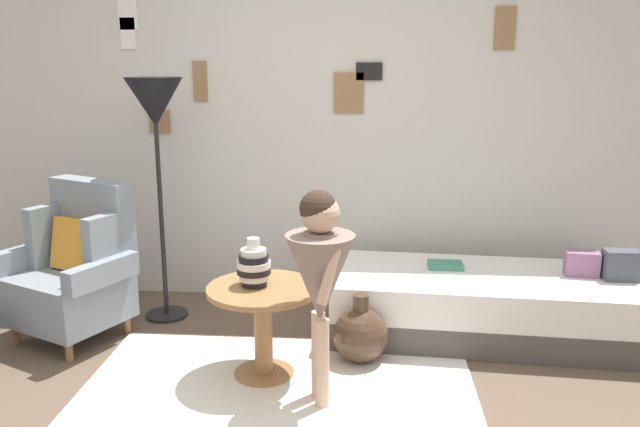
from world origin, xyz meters
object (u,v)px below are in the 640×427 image
object	(u,v)px
demijohn_near	(360,334)
armchair	(76,268)
book_on_daybed	(445,265)
vase_striped	(254,266)
side_table	(263,311)
person_child	(320,271)
daybed	(487,305)
floor_lamp	(155,114)

from	to	relation	value
demijohn_near	armchair	bearing A→B (deg)	172.16
book_on_daybed	vase_striped	bearing A→B (deg)	-146.02
side_table	person_child	size ratio (longest dim) A/B	0.54
daybed	demijohn_near	bearing A→B (deg)	-151.69
floor_lamp	demijohn_near	size ratio (longest dim) A/B	3.94
daybed	book_on_daybed	world-z (taller)	book_on_daybed
person_child	armchair	bearing A→B (deg)	155.33
daybed	floor_lamp	bearing A→B (deg)	175.89
person_child	demijohn_near	size ratio (longest dim) A/B	2.73
vase_striped	book_on_daybed	world-z (taller)	vase_striped
person_child	demijohn_near	xyz separation A→B (m)	(0.20, 0.48, -0.54)
vase_striped	book_on_daybed	distance (m)	1.35
daybed	side_table	bearing A→B (deg)	-154.09
floor_lamp	book_on_daybed	distance (m)	2.08
demijohn_near	person_child	bearing A→B (deg)	-112.46
side_table	floor_lamp	xyz separation A→B (m)	(-0.79, 0.79, 0.99)
armchair	demijohn_near	size ratio (longest dim) A/B	2.40
person_child	daybed	bearing A→B (deg)	42.47
floor_lamp	book_on_daybed	world-z (taller)	floor_lamp
side_table	armchair	bearing A→B (deg)	159.76
book_on_daybed	demijohn_near	bearing A→B (deg)	-134.20
side_table	person_child	distance (m)	0.53
vase_striped	side_table	bearing A→B (deg)	-20.19
armchair	side_table	bearing A→B (deg)	-20.24
floor_lamp	book_on_daybed	size ratio (longest dim) A/B	7.23
daybed	side_table	distance (m)	1.47
armchair	daybed	distance (m)	2.57
armchair	person_child	world-z (taller)	person_child
daybed	floor_lamp	size ratio (longest dim) A/B	1.23
floor_lamp	vase_striped	bearing A→B (deg)	-45.98
armchair	book_on_daybed	xyz separation A→B (m)	(2.30, 0.31, -0.02)
daybed	vase_striped	size ratio (longest dim) A/B	7.41
vase_striped	person_child	world-z (taller)	person_child
book_on_daybed	person_child	bearing A→B (deg)	-125.46
person_child	demijohn_near	bearing A→B (deg)	67.54
floor_lamp	side_table	bearing A→B (deg)	-44.88
side_table	person_child	bearing A→B (deg)	-38.68
side_table	book_on_daybed	world-z (taller)	side_table
armchair	demijohn_near	distance (m)	1.80
vase_striped	floor_lamp	xyz separation A→B (m)	(-0.75, 0.77, 0.74)
daybed	person_child	world-z (taller)	person_child
vase_striped	floor_lamp	world-z (taller)	floor_lamp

